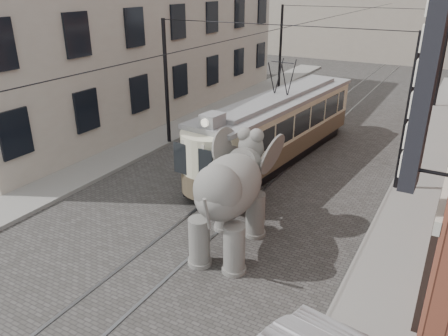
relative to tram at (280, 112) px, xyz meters
The scene contains 8 objects.
ground 7.14m from the tram, 89.33° to the right, with size 120.00×120.00×0.00m, color #3D3B39.
tram_rails 7.14m from the tram, 89.33° to the right, with size 1.54×80.00×0.02m, color slate, non-canonical shape.
sidewalk_right 9.36m from the tram, 48.15° to the right, with size 2.00×60.00×0.15m, color slate.
sidewalk_left 9.58m from the tram, 133.41° to the right, with size 2.00×60.00×0.15m, color slate.
stucco_building 11.72m from the tram, 163.60° to the left, with size 7.00×24.00×10.00m, color gray.
catenary 1.96m from the tram, 93.86° to the right, with size 11.00×30.20×6.00m, color black, non-canonical shape.
tram is the anchor object (origin of this frame).
elephant 7.68m from the tram, 78.24° to the right, with size 2.93×5.32×3.26m, color #605D58, non-canonical shape.
Camera 1 is at (6.96, -10.75, 7.55)m, focal length 35.32 mm.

